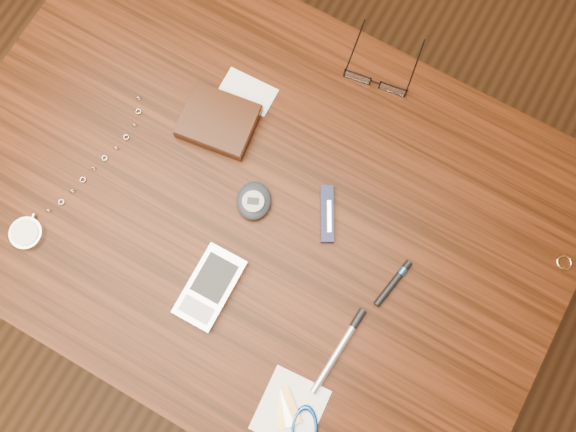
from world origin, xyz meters
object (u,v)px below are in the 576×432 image
Objects in this scene: pedometer at (254,201)px; notepad_keys at (298,420)px; pocket_watch at (30,229)px; pocket_knife at (327,214)px; silver_pen at (342,344)px; desk at (260,216)px; wallet_and_card at (219,120)px; eyeglasses at (376,80)px; pda_phone at (210,287)px.

notepad_keys is (0.22, -0.25, -0.01)m from pedometer.
pocket_watch reaches higher than pocket_knife.
silver_pen is (0.12, -0.17, -0.00)m from pocket_knife.
desk is 0.19m from wallet_and_card.
pedometer is (0.12, -0.09, -0.00)m from wallet_and_card.
eyeglasses is at bearing 44.91° from wallet_and_card.
eyeglasses reaches higher than pocket_knife.
desk is at bearing 150.24° from silver_pen.
notepad_keys is at bearing -49.64° from desk.
pda_phone is 1.06× the size of notepad_keys.
pocket_watch is 3.86× the size of pedometer.
pda_phone is at bearing -86.48° from pedometer.
wallet_and_card is at bearing 142.69° from pedometer.
pedometer reaches higher than notepad_keys.
pocket_watch reaches higher than notepad_keys.
pocket_watch is 2.52× the size of pda_phone.
desk is 0.28m from silver_pen.
silver_pen is (0.01, 0.13, 0.00)m from notepad_keys.
pda_phone is 0.15m from pedometer.
wallet_and_card is 1.95× the size of pedometer.
pocket_knife is at bearing 32.41° from pocket_watch.
pedometer is 0.26m from silver_pen.
desk is 0.35m from notepad_keys.
pocket_knife is (0.04, -0.24, -0.00)m from eyeglasses.
pocket_knife and silver_pen have the same top height.
pda_phone is at bearing -118.17° from pocket_knife.
pocket_watch is 0.35m from pedometer.
desk is 6.95× the size of silver_pen.
silver_pen is at bearing 6.32° from pda_phone.
pocket_watch is at bearing -119.20° from wallet_and_card.
notepad_keys is 0.80× the size of silver_pen.
desk is 3.24× the size of pocket_watch.
eyeglasses reaches higher than notepad_keys.
pocket_watch is 0.51m from notepad_keys.
pda_phone reaches higher than pocket_knife.
pedometer is 0.69× the size of notepad_keys.
notepad_keys is at bearing -4.85° from pocket_watch.
wallet_and_card is at bearing 167.74° from pocket_knife.
pedometer reaches higher than pda_phone.
notepad_keys is at bearing -49.02° from pedometer.
notepad_keys is at bearing -26.18° from pda_phone.
silver_pen is at bearing 9.47° from pocket_watch.
pocket_knife is (0.11, 0.04, -0.01)m from pedometer.
silver_pen is at bearing -29.76° from desk.
pedometer is at bearing 93.52° from pda_phone.
eyeglasses is (0.07, 0.28, 0.11)m from desk.
eyeglasses is at bearing 75.20° from pedometer.
pocket_watch is 0.52m from silver_pen.
eyeglasses reaches higher than desk.
pocket_knife is at bearing 19.43° from desk.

